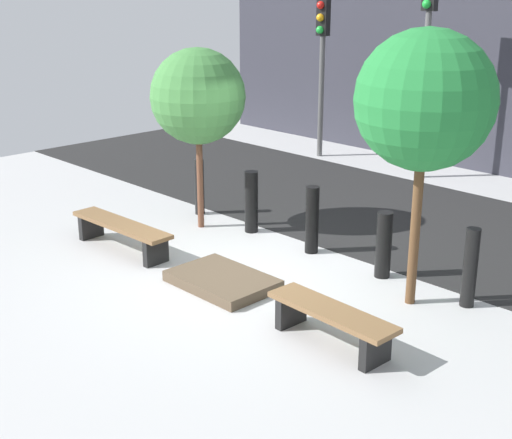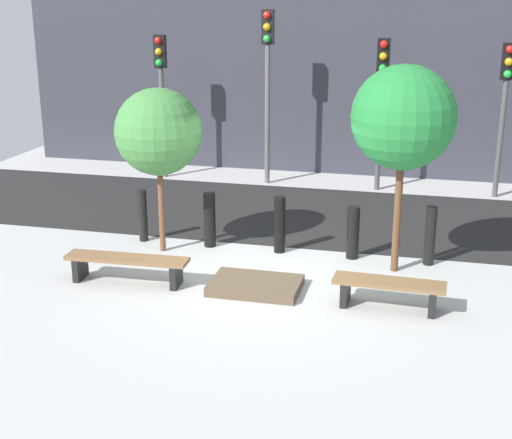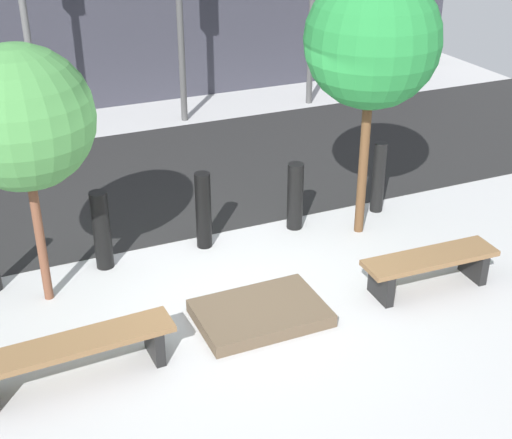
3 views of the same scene
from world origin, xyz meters
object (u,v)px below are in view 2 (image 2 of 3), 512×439
object	(u,v)px
bench_right	(389,289)
bollard_far_left	(143,216)
tree_behind_right_bench	(403,118)
traffic_light_mid_east	(382,87)
bollard_right	(353,233)
traffic_light_west	(161,80)
bollard_far_right	(430,236)
tree_behind_left_bench	(158,132)
bollard_center	(280,225)
planter_bed	(255,285)
traffic_light_east	(505,92)
bollard_left	(210,220)
traffic_light_mid_west	(268,67)
bench_left	(127,264)

from	to	relation	value
bench_right	bollard_far_left	world-z (taller)	bollard_far_left
tree_behind_right_bench	traffic_light_mid_east	size ratio (longest dim) A/B	0.97
bollard_right	traffic_light_west	size ratio (longest dim) A/B	0.27
bollard_far_right	tree_behind_left_bench	bearing A→B (deg)	-174.66
bollard_far_right	traffic_light_mid_east	world-z (taller)	traffic_light_mid_east
traffic_light_west	bollard_far_right	bearing A→B (deg)	-35.95
bollard_far_right	bollard_far_left	bearing A→B (deg)	180.00
bollard_center	traffic_light_mid_east	bearing A→B (deg)	74.41
planter_bed	bollard_right	size ratio (longest dim) A/B	1.49
planter_bed	bollard_center	bearing A→B (deg)	90.00
traffic_light_east	bench_right	bearing A→B (deg)	-106.12
bench_right	traffic_light_west	world-z (taller)	traffic_light_west
bollard_center	bollard_far_right	world-z (taller)	bollard_far_right
traffic_light_west	traffic_light_mid_east	bearing A→B (deg)	-0.00
tree_behind_right_bench	bollard_far_left	size ratio (longest dim) A/B	3.47
bollard_left	traffic_light_mid_west	bearing A→B (deg)	90.45
traffic_light_mid_east	traffic_light_east	distance (m)	2.65
tree_behind_right_bench	traffic_light_east	xyz separation A→B (m)	(1.95, 5.19, -0.17)
bollard_left	bollard_center	bearing A→B (deg)	0.00
tree_behind_right_bench	bollard_far_left	distance (m)	5.07
bollard_right	traffic_light_mid_west	bearing A→B (deg)	118.81
bench_left	tree_behind_right_bench	xyz separation A→B (m)	(4.07, 1.54, 2.22)
planter_bed	bollard_center	distance (m)	1.83
bollard_far_left	traffic_light_mid_east	xyz separation A→B (m)	(3.91, 4.76, 1.92)
bollard_far_right	bollard_center	bearing A→B (deg)	180.00
traffic_light_mid_east	traffic_light_west	bearing A→B (deg)	180.00
tree_behind_left_bench	bollard_left	bearing A→B (deg)	30.03
bench_left	traffic_light_west	size ratio (longest dim) A/B	0.57
planter_bed	tree_behind_left_bench	distance (m)	3.20
bench_right	planter_bed	size ratio (longest dim) A/B	1.18
bollard_far_right	traffic_light_east	distance (m)	5.30
planter_bed	tree_behind_left_bench	bearing A→B (deg)	146.60
bollard_far_left	bollard_left	bearing A→B (deg)	0.00
tree_behind_right_bench	bollard_right	bearing A→B (deg)	149.97
planter_bed	traffic_light_mid_east	xyz separation A→B (m)	(1.33, 6.53, 2.33)
bollard_right	traffic_light_west	world-z (taller)	traffic_light_west
planter_bed	bollard_far_right	distance (m)	3.16
bench_right	traffic_light_mid_west	size ratio (longest dim) A/B	0.40
bollard_right	traffic_light_east	distance (m)	5.79
bollard_left	bollard_right	distance (m)	2.58
bollard_far_left	traffic_light_west	world-z (taller)	traffic_light_west
tree_behind_left_bench	bollard_center	distance (m)	2.64
bollard_far_right	traffic_light_mid_east	size ratio (longest dim) A/B	0.29
bench_left	bollard_left	xyz separation A→B (m)	(0.75, 1.97, 0.18)
bench_left	traffic_light_mid_west	world-z (taller)	traffic_light_mid_west
traffic_light_mid_east	traffic_light_mid_west	bearing A→B (deg)	179.97
tree_behind_right_bench	bench_left	bearing A→B (deg)	-159.25
tree_behind_left_bench	bollard_far_left	distance (m)	1.79
tree_behind_right_bench	traffic_light_west	xyz separation A→B (m)	(-6.02, 5.19, -0.12)
bench_right	bollard_left	bearing A→B (deg)	151.52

